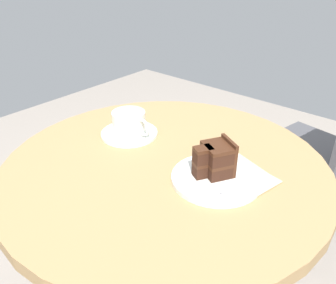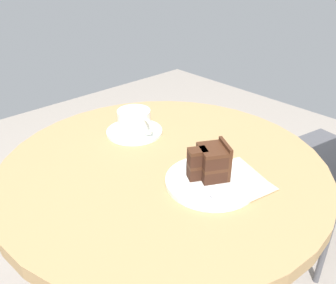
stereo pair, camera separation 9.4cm
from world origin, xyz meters
TOP-DOWN VIEW (x-y plane):
  - cafe_table at (0.00, 0.00)m, footprint 0.84×0.84m
  - saucer at (-0.18, 0.05)m, footprint 0.17×0.17m
  - coffee_cup at (-0.19, 0.05)m, footprint 0.13×0.10m
  - teaspoon at (-0.21, 0.09)m, footprint 0.06×0.08m
  - cake_plate at (0.15, 0.02)m, footprint 0.22×0.22m
  - cake_slice at (0.13, 0.03)m, footprint 0.09×0.11m
  - fork at (0.20, -0.02)m, footprint 0.03×0.14m
  - napkin at (0.18, 0.06)m, footprint 0.20×0.20m
  - cafe_chair at (0.21, 0.78)m, footprint 0.44×0.44m

SIDE VIEW (x-z plane):
  - cafe_chair at x=0.21m, z-range 0.09..0.93m
  - cafe_table at x=0.00m, z-range 0.24..0.96m
  - napkin at x=0.18m, z-range 0.71..0.72m
  - saucer at x=-0.18m, z-range 0.71..0.72m
  - cake_plate at x=0.15m, z-range 0.71..0.72m
  - teaspoon at x=-0.21m, z-range 0.72..0.72m
  - fork at x=0.20m, z-range 0.72..0.73m
  - coffee_cup at x=-0.19m, z-range 0.72..0.78m
  - cake_slice at x=0.13m, z-range 0.72..0.80m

